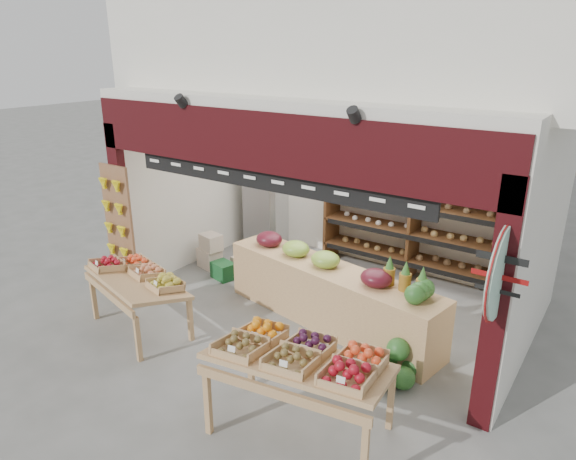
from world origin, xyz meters
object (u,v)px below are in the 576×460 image
at_px(mid_counter, 329,293).
at_px(watermelon_pile, 393,365).
at_px(display_table_left, 138,277).
at_px(back_shelving, 416,210).
at_px(display_table_right, 300,357).
at_px(cardboard_stack, 220,258).
at_px(refrigerator, 267,204).

height_order(mid_counter, watermelon_pile, mid_counter).
relative_size(display_table_left, watermelon_pile, 2.54).
height_order(back_shelving, display_table_left, back_shelving).
relative_size(back_shelving, mid_counter, 0.92).
bearing_deg(display_table_left, mid_counter, 36.08).
bearing_deg(display_table_right, cardboard_stack, 143.16).
xyz_separation_m(cardboard_stack, display_table_right, (3.33, -2.50, 0.64)).
relative_size(cardboard_stack, mid_counter, 0.30).
bearing_deg(watermelon_pile, refrigerator, 145.44).
bearing_deg(display_table_right, refrigerator, 130.67).
xyz_separation_m(cardboard_stack, watermelon_pile, (3.74, -1.15, -0.06)).
distance_m(back_shelving, mid_counter, 2.24).
xyz_separation_m(refrigerator, cardboard_stack, (0.10, -1.50, -0.61)).
xyz_separation_m(back_shelving, display_table_left, (-2.47, -3.63, -0.45)).
bearing_deg(watermelon_pile, mid_counter, 151.91).
bearing_deg(refrigerator, cardboard_stack, -99.24).
bearing_deg(display_table_right, back_shelving, 96.99).
bearing_deg(display_table_left, back_shelving, 55.73).
xyz_separation_m(display_table_left, display_table_right, (2.98, -0.49, 0.13)).
relative_size(cardboard_stack, display_table_left, 0.61).
relative_size(refrigerator, watermelon_pile, 2.52).
distance_m(display_table_left, display_table_right, 3.02).
xyz_separation_m(back_shelving, display_table_right, (0.51, -4.12, -0.33)).
xyz_separation_m(back_shelving, watermelon_pile, (0.91, -2.77, -1.02)).
bearing_deg(watermelon_pile, display_table_left, -165.76).
distance_m(back_shelving, refrigerator, 2.95).
distance_m(display_table_left, watermelon_pile, 3.54).
height_order(refrigerator, display_table_left, refrigerator).
distance_m(back_shelving, display_table_right, 4.16).
bearing_deg(display_table_right, mid_counter, 113.14).
bearing_deg(cardboard_stack, watermelon_pile, -17.04).
relative_size(cardboard_stack, watermelon_pile, 1.55).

